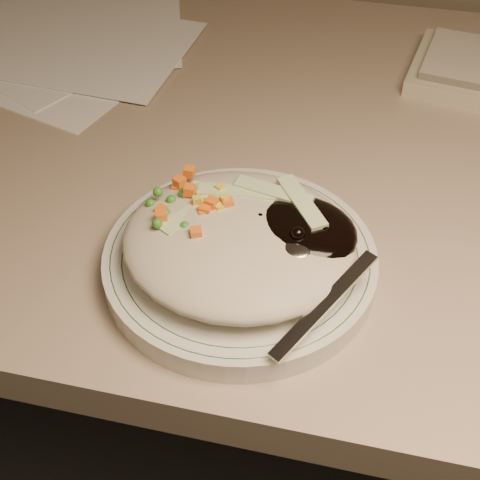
# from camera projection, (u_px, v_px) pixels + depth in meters

# --- Properties ---
(desk) EXTENTS (1.40, 0.70, 0.74)m
(desk) POSITION_uv_depth(u_px,v_px,m) (318.00, 269.00, 0.85)
(desk) COLOR gray
(desk) RESTS_ON ground
(plate) EXTENTS (0.23, 0.23, 0.02)m
(plate) POSITION_uv_depth(u_px,v_px,m) (240.00, 262.00, 0.57)
(plate) COLOR silver
(plate) RESTS_ON desk
(plate_rim) EXTENTS (0.22, 0.22, 0.00)m
(plate_rim) POSITION_uv_depth(u_px,v_px,m) (240.00, 254.00, 0.56)
(plate_rim) COLOR #144723
(plate_rim) RESTS_ON plate
(meal) EXTENTS (0.21, 0.19, 0.05)m
(meal) POSITION_uv_depth(u_px,v_px,m) (245.00, 236.00, 0.55)
(meal) COLOR #B2AA90
(meal) RESTS_ON plate
(papers) EXTENTS (0.40, 0.36, 0.00)m
(papers) POSITION_uv_depth(u_px,v_px,m) (51.00, 43.00, 0.87)
(papers) COLOR white
(papers) RESTS_ON desk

